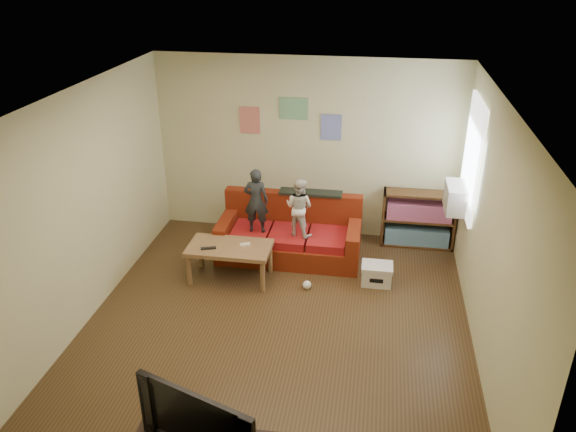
% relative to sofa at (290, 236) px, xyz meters
% --- Properties ---
extents(room_shell, '(4.52, 5.02, 2.72)m').
position_rel_sofa_xyz_m(room_shell, '(0.12, -1.71, 1.05)').
color(room_shell, '#4B351E').
rests_on(room_shell, ground).
extents(sofa, '(2.01, 0.92, 0.88)m').
position_rel_sofa_xyz_m(sofa, '(0.00, 0.00, 0.00)').
color(sofa, maroon).
rests_on(sofa, ground).
extents(child_a, '(0.35, 0.24, 0.93)m').
position_rel_sofa_xyz_m(child_a, '(-0.45, -0.17, 0.59)').
color(child_a, black).
rests_on(child_a, sofa).
extents(child_b, '(0.49, 0.44, 0.83)m').
position_rel_sofa_xyz_m(child_b, '(0.15, -0.17, 0.54)').
color(child_b, silver).
rests_on(child_b, sofa).
extents(coffee_table, '(1.09, 0.60, 0.49)m').
position_rel_sofa_xyz_m(coffee_table, '(-0.68, -0.79, 0.13)').
color(coffee_table, olive).
rests_on(coffee_table, ground).
extents(remote, '(0.20, 0.11, 0.02)m').
position_rel_sofa_xyz_m(remote, '(-0.93, -0.91, 0.21)').
color(remote, black).
rests_on(remote, coffee_table).
extents(game_controller, '(0.14, 0.09, 0.03)m').
position_rel_sofa_xyz_m(game_controller, '(-0.48, -0.74, 0.21)').
color(game_controller, white).
rests_on(game_controller, coffee_table).
extents(bookshelf, '(1.06, 0.32, 0.85)m').
position_rel_sofa_xyz_m(bookshelf, '(1.82, 0.59, 0.08)').
color(bookshelf, '#472C16').
rests_on(bookshelf, ground).
extents(window, '(0.04, 1.08, 1.48)m').
position_rel_sofa_xyz_m(window, '(2.34, -0.06, 1.34)').
color(window, white).
rests_on(window, room_shell).
extents(ac_unit, '(0.28, 0.55, 0.35)m').
position_rel_sofa_xyz_m(ac_unit, '(2.22, -0.06, 0.78)').
color(ac_unit, '#B7B2A3').
rests_on(ac_unit, window).
extents(artwork_left, '(0.30, 0.01, 0.40)m').
position_rel_sofa_xyz_m(artwork_left, '(-0.73, 0.78, 1.45)').
color(artwork_left, '#D87266').
rests_on(artwork_left, room_shell).
extents(artwork_center, '(0.42, 0.01, 0.32)m').
position_rel_sofa_xyz_m(artwork_center, '(-0.08, 0.78, 1.65)').
color(artwork_center, '#72B27F').
rests_on(artwork_center, room_shell).
extents(artwork_right, '(0.30, 0.01, 0.38)m').
position_rel_sofa_xyz_m(artwork_right, '(0.47, 0.78, 1.40)').
color(artwork_right, '#727FCC').
rests_on(artwork_right, room_shell).
extents(file_box, '(0.41, 0.31, 0.28)m').
position_rel_sofa_xyz_m(file_box, '(1.26, -0.60, -0.15)').
color(file_box, white).
rests_on(file_box, ground).
extents(television, '(1.05, 0.49, 0.61)m').
position_rel_sofa_xyz_m(television, '(-0.04, -3.96, 0.46)').
color(television, black).
rests_on(television, tv_stand).
extents(tissue, '(0.13, 0.13, 0.11)m').
position_rel_sofa_xyz_m(tissue, '(0.36, -0.88, -0.24)').
color(tissue, white).
rests_on(tissue, ground).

